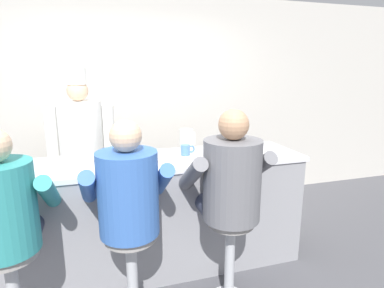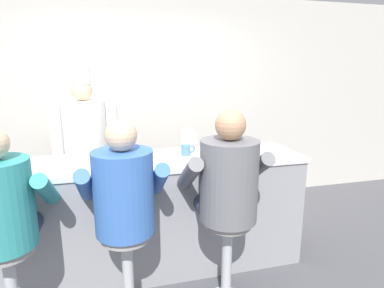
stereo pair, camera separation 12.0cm
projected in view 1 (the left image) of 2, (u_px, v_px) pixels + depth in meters
name	position (u px, v px, depth m)	size (l,w,h in m)	color
ground_plane	(164.00, 288.00, 2.70)	(20.00, 20.00, 0.00)	#4C4C51
wall_back	(132.00, 105.00, 4.06)	(10.00, 0.06, 2.70)	beige
diner_counter	(154.00, 214.00, 2.91)	(2.70, 0.69, 1.03)	gray
ketchup_bottle_red	(233.00, 142.00, 2.92)	(0.06, 0.06, 0.24)	red
mustard_bottle_yellow	(222.00, 149.00, 2.70)	(0.06, 0.06, 0.23)	yellow
hot_sauce_bottle_orange	(247.00, 150.00, 2.86)	(0.03, 0.03, 0.13)	orange
water_pitcher_clear	(186.00, 140.00, 3.08)	(0.15, 0.13, 0.20)	silver
breakfast_plate	(149.00, 159.00, 2.76)	(0.22, 0.22, 0.04)	white
cereal_bowl	(8.00, 169.00, 2.44)	(0.15, 0.15, 0.05)	white
coffee_mug_blue	(186.00, 150.00, 2.91)	(0.13, 0.08, 0.10)	#4C7AB2
coffee_mug_white	(85.00, 158.00, 2.69)	(0.14, 0.10, 0.08)	white
napkin_dispenser_chrome	(123.00, 162.00, 2.47)	(0.10, 0.06, 0.14)	silver
diner_seated_teal	(4.00, 214.00, 1.95)	(0.60, 0.59, 1.47)	#B2B5BA
diner_seated_blue	(128.00, 199.00, 2.16)	(0.61, 0.60, 1.49)	#B2B5BA
diner_seated_grey	(230.00, 185.00, 2.37)	(0.64, 0.63, 1.53)	#B2B5BA
cook_in_whites_near	(82.00, 145.00, 3.46)	(0.71, 0.45, 1.81)	#232328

